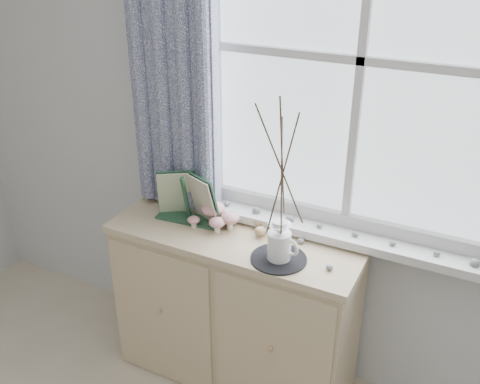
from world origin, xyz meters
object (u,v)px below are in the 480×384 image
(sideboard, at_px, (235,307))
(botanical_book, at_px, (184,199))
(twig_pitcher, at_px, (282,166))
(toadstool_cluster, at_px, (216,215))

(sideboard, relative_size, botanical_book, 3.25)
(sideboard, distance_m, twig_pitcher, 0.91)
(toadstool_cluster, relative_size, twig_pitcher, 0.31)
(sideboard, distance_m, toadstool_cluster, 0.50)
(toadstool_cluster, bearing_deg, sideboard, -13.99)
(sideboard, bearing_deg, twig_pitcher, -20.85)
(botanical_book, bearing_deg, sideboard, -2.61)
(sideboard, height_order, twig_pitcher, twig_pitcher)
(toadstool_cluster, bearing_deg, botanical_book, -164.60)
(sideboard, relative_size, twig_pitcher, 1.57)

